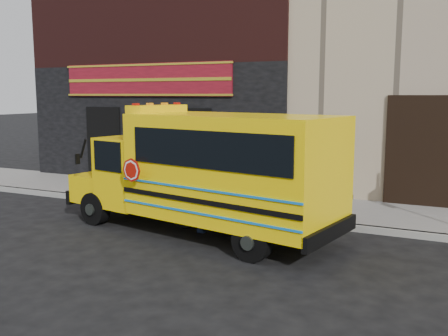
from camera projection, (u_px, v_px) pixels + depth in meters
ground at (203, 247)px, 10.48m from camera, size 120.00×120.00×0.00m
curb at (250, 216)px, 12.79m from camera, size 40.00×0.20×0.15m
sidewalk at (270, 204)px, 14.14m from camera, size 40.00×3.00×0.15m
building at (328, 16)px, 18.95m from camera, size 20.00×10.70×12.00m
school_bus at (210, 169)px, 11.15m from camera, size 7.18×3.44×2.92m
bicycle at (204, 209)px, 11.50m from camera, size 1.90×0.66×1.12m
cyclist at (205, 191)px, 11.41m from camera, size 0.48×0.73×1.98m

